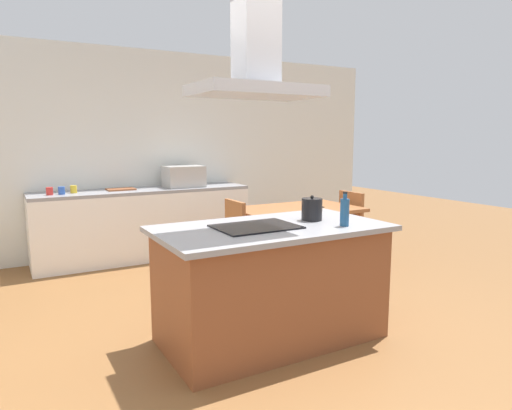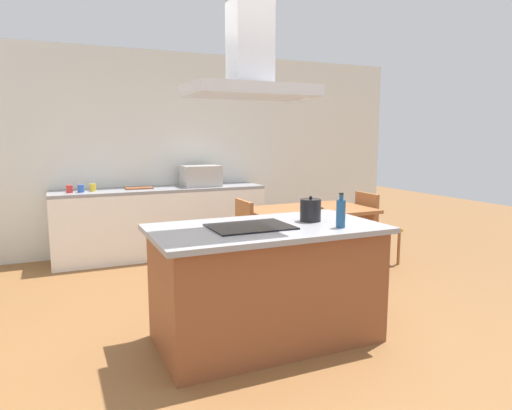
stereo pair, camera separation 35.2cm
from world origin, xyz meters
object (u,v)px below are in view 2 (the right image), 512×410
object	(u,v)px
countertop_microwave	(201,176)
dining_table	(309,216)
cutting_board	(139,188)
range_hood	(250,60)
coffee_mug_red	(69,189)
chair_at_left_end	(235,236)
coffee_mug_yellow	(93,187)
cooktop	(250,227)
tea_kettle	(311,210)
coffee_mug_blue	(81,189)
chair_at_right_end	(373,223)
olive_oil_bottle	(341,213)

from	to	relation	value
countertop_microwave	dining_table	xyz separation A→B (m)	(0.84, -1.46, -0.37)
cutting_board	range_hood	bearing A→B (deg)	-83.97
coffee_mug_red	chair_at_left_end	size ratio (longest dim) A/B	0.10
coffee_mug_yellow	chair_at_left_end	xyz separation A→B (m)	(1.31, -1.47, -0.44)
cooktop	countertop_microwave	xyz separation A→B (m)	(0.51, 2.88, 0.13)
tea_kettle	chair_at_left_end	size ratio (longest dim) A/B	0.25
coffee_mug_blue	chair_at_right_end	bearing A→B (deg)	-23.04
tea_kettle	range_hood	xyz separation A→B (m)	(-0.54, -0.04, 1.11)
coffee_mug_red	coffee_mug_blue	world-z (taller)	same
coffee_mug_red	range_hood	xyz separation A→B (m)	(1.14, -2.82, 1.16)
countertop_microwave	range_hood	size ratio (longest dim) A/B	0.56
chair_at_right_end	range_hood	size ratio (longest dim) A/B	0.99
tea_kettle	range_hood	distance (m)	1.24
cutting_board	tea_kettle	bearing A→B (deg)	-73.56
olive_oil_bottle	chair_at_right_end	size ratio (longest dim) A/B	0.29
cooktop	dining_table	size ratio (longest dim) A/B	0.43
coffee_mug_red	coffee_mug_blue	xyz separation A→B (m)	(0.13, -0.01, 0.00)
coffee_mug_red	olive_oil_bottle	bearing A→B (deg)	-60.49
tea_kettle	chair_at_left_end	xyz separation A→B (m)	(-0.11, 1.37, -0.48)
tea_kettle	coffee_mug_yellow	size ratio (longest dim) A/B	2.43
coffee_mug_blue	chair_at_right_end	world-z (taller)	coffee_mug_blue
coffee_mug_yellow	tea_kettle	bearing A→B (deg)	-63.53
countertop_microwave	chair_at_left_end	bearing A→B (deg)	-93.13
coffee_mug_yellow	countertop_microwave	bearing A→B (deg)	-0.27
countertop_microwave	dining_table	size ratio (longest dim) A/B	0.36
countertop_microwave	cutting_board	distance (m)	0.83
cooktop	dining_table	world-z (taller)	cooktop
olive_oil_bottle	coffee_mug_yellow	world-z (taller)	olive_oil_bottle
olive_oil_bottle	dining_table	xyz separation A→B (m)	(0.74, 1.69, -0.34)
cooktop	coffee_mug_red	bearing A→B (deg)	112.05
cutting_board	dining_table	world-z (taller)	cutting_board
chair_at_left_end	cooktop	bearing A→B (deg)	-107.01
cooktop	chair_at_left_end	xyz separation A→B (m)	(0.43, 1.42, -0.40)
cutting_board	chair_at_left_end	distance (m)	1.73
chair_at_right_end	range_hood	xyz separation A→B (m)	(-2.26, -1.42, 1.59)
tea_kettle	cutting_board	xyz separation A→B (m)	(-0.85, 2.89, -0.08)
cooktop	range_hood	distance (m)	1.20
countertop_microwave	coffee_mug_blue	size ratio (longest dim) A/B	5.56
tea_kettle	coffee_mug_blue	size ratio (longest dim) A/B	2.43
tea_kettle	coffee_mug_blue	bearing A→B (deg)	119.37
coffee_mug_yellow	cutting_board	size ratio (longest dim) A/B	0.26
dining_table	chair_at_right_end	distance (m)	0.93
olive_oil_bottle	cutting_board	world-z (taller)	olive_oil_bottle
olive_oil_bottle	countertop_microwave	distance (m)	3.16
dining_table	chair_at_left_end	size ratio (longest dim) A/B	1.57
dining_table	coffee_mug_blue	bearing A→B (deg)	149.46
chair_at_right_end	chair_at_left_end	bearing A→B (deg)	180.00
coffee_mug_yellow	dining_table	size ratio (longest dim) A/B	0.06
chair_at_left_end	coffee_mug_blue	bearing A→B (deg)	136.08
cooktop	chair_at_right_end	xyz separation A→B (m)	(2.26, 1.42, -0.40)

